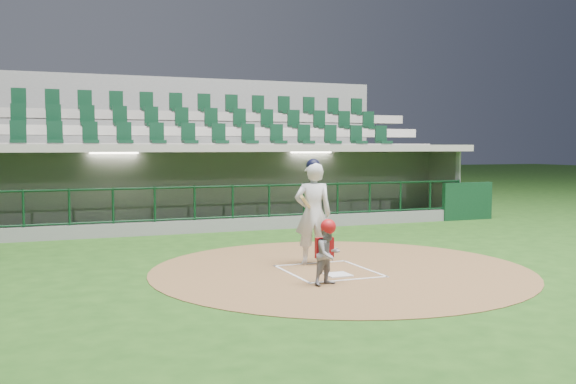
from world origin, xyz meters
The scene contains 8 objects.
ground centered at (0.00, 0.00, 0.00)m, with size 120.00×120.00×0.00m, color #1D4213.
dirt_circle centered at (0.30, -0.20, 0.01)m, with size 7.20×7.20×0.01m, color brown.
home_plate centered at (0.00, -0.70, 0.02)m, with size 0.43×0.43×0.02m, color silver.
batter_box_chalk centered at (0.00, -0.30, 0.02)m, with size 1.55×1.80×0.01m.
dugout_structure centered at (0.06, 7.81, 0.96)m, with size 16.40×3.70×3.00m.
seating_deck centered at (0.00, 10.91, 1.42)m, with size 17.00×6.72×5.15m.
batter centered at (0.03, 0.48, 1.05)m, with size 0.96×0.97×2.09m.
catcher centered at (-0.51, -1.36, 0.57)m, with size 0.60×0.53×1.11m.
Camera 1 is at (-5.03, -11.04, 2.32)m, focal length 40.00 mm.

